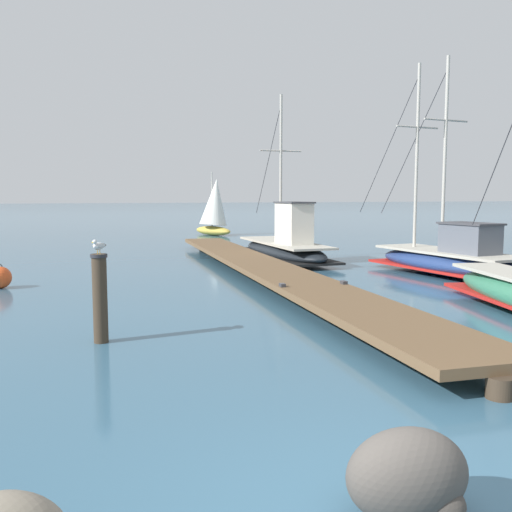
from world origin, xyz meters
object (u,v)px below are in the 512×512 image
(mooring_piling, at_px, (100,297))
(mooring_buoy, at_px, (0,277))
(perched_seagull, at_px, (99,246))
(fishing_boat_0, at_px, (285,246))
(shore_rock_near_right, at_px, (409,479))
(distant_sailboat, at_px, (215,208))
(fishing_boat_1, at_px, (450,258))

(mooring_piling, distance_m, mooring_buoy, 7.43)
(perched_seagull, bearing_deg, fishing_boat_0, 51.97)
(fishing_boat_0, bearing_deg, shore_rock_near_right, -110.54)
(perched_seagull, height_order, distant_sailboat, distant_sailboat)
(perched_seagull, relative_size, distant_sailboat, 0.08)
(fishing_boat_1, xyz_separation_m, mooring_piling, (-11.59, -4.68, 0.26))
(fishing_boat_1, xyz_separation_m, distant_sailboat, (-1.88, 20.90, 1.27))
(distant_sailboat, bearing_deg, mooring_piling, -110.80)
(perched_seagull, xyz_separation_m, shore_rock_near_right, (1.81, -6.61, -1.41))
(shore_rock_near_right, height_order, distant_sailboat, distant_sailboat)
(fishing_boat_1, bearing_deg, distant_sailboat, 95.13)
(fishing_boat_0, relative_size, distant_sailboat, 1.73)
(mooring_buoy, height_order, distant_sailboat, distant_sailboat)
(fishing_boat_0, bearing_deg, fishing_boat_1, -60.10)
(shore_rock_near_right, xyz_separation_m, mooring_buoy, (-3.92, 13.71, -0.02))
(fishing_boat_0, height_order, fishing_boat_1, fishing_boat_1)
(mooring_piling, bearing_deg, fishing_boat_1, 21.98)
(mooring_buoy, bearing_deg, shore_rock_near_right, -74.03)
(fishing_boat_0, xyz_separation_m, perched_seagull, (-8.23, -10.52, 1.14))
(shore_rock_near_right, height_order, mooring_buoy, shore_rock_near_right)
(fishing_boat_0, relative_size, fishing_boat_1, 0.88)
(fishing_boat_1, xyz_separation_m, mooring_buoy, (-13.70, 2.42, -0.26))
(fishing_boat_0, xyz_separation_m, distant_sailboat, (1.48, 15.05, 1.23))
(perched_seagull, relative_size, shore_rock_near_right, 0.30)
(mooring_piling, bearing_deg, fishing_boat_0, 51.97)
(fishing_boat_0, xyz_separation_m, mooring_piling, (-8.23, -10.53, 0.22))
(fishing_boat_0, distance_m, shore_rock_near_right, 18.30)
(perched_seagull, xyz_separation_m, mooring_buoy, (-2.12, 7.10, -1.44))
(perched_seagull, height_order, mooring_buoy, perched_seagull)
(perched_seagull, bearing_deg, shore_rock_near_right, -74.70)
(perched_seagull, xyz_separation_m, distant_sailboat, (9.71, 25.57, 0.09))
(mooring_buoy, xyz_separation_m, distant_sailboat, (11.83, 18.47, 1.53))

